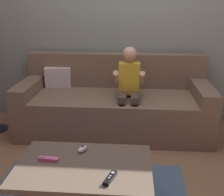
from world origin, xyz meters
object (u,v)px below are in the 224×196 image
(nunchuk_white, at_px, (83,149))
(game_remote_pink_far_corner, at_px, (49,159))
(game_remote_black_near_edge, at_px, (110,178))
(coffee_table, at_px, (84,169))
(couch, at_px, (114,105))
(person_seated_on_couch, at_px, (129,88))

(nunchuk_white, height_order, game_remote_pink_far_corner, nunchuk_white)
(game_remote_pink_far_corner, bearing_deg, game_remote_black_near_edge, -22.31)
(coffee_table, relative_size, nunchuk_white, 8.99)
(couch, relative_size, game_remote_pink_far_corner, 14.39)
(game_remote_black_near_edge, relative_size, game_remote_pink_far_corner, 1.01)
(coffee_table, bearing_deg, game_remote_pink_far_corner, 173.80)
(game_remote_pink_far_corner, bearing_deg, nunchuk_white, 33.29)
(game_remote_black_near_edge, bearing_deg, coffee_table, 141.43)
(coffee_table, distance_m, game_remote_pink_far_corner, 0.25)
(nunchuk_white, bearing_deg, person_seated_on_couch, 72.75)
(couch, xyz_separation_m, game_remote_pink_far_corner, (-0.35, -1.31, 0.10))
(game_remote_pink_far_corner, bearing_deg, person_seated_on_couch, 65.42)
(couch, xyz_separation_m, coffee_table, (-0.11, -1.33, 0.05))
(couch, height_order, game_remote_black_near_edge, couch)
(person_seated_on_couch, bearing_deg, game_remote_black_near_edge, -93.60)
(person_seated_on_couch, bearing_deg, game_remote_pink_far_corner, -114.58)
(person_seated_on_couch, distance_m, game_remote_black_near_edge, 1.32)
(person_seated_on_couch, xyz_separation_m, game_remote_black_near_edge, (-0.08, -1.31, -0.16))
(game_remote_black_near_edge, bearing_deg, person_seated_on_couch, 86.40)
(couch, distance_m, person_seated_on_couch, 0.36)
(coffee_table, xyz_separation_m, nunchuk_white, (-0.04, 0.16, 0.05))
(coffee_table, relative_size, game_remote_pink_far_corner, 6.31)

